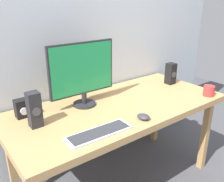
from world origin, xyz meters
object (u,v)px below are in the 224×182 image
speaker_right (171,74)px  speaker_left (34,110)px  audio_controller (22,108)px  coffee_mug (209,91)px  keyboard_primary (99,133)px  mouse (143,117)px  desk (119,112)px  monitor (82,72)px

speaker_right → speaker_left: size_ratio=0.86×
audio_controller → coffee_mug: (1.30, -0.52, -0.02)m
audio_controller → speaker_right: bearing=-6.3°
keyboard_primary → speaker_left: bearing=129.1°
mouse → audio_controller: bearing=127.0°
desk → speaker_right: (0.66, 0.08, 0.16)m
keyboard_primary → speaker_right: bearing=18.7°
coffee_mug → audio_controller: bearing=158.3°
monitor → keyboard_primary: bearing=-109.3°
speaker_right → monitor: bearing=175.4°
monitor → keyboard_primary: monitor is taller
monitor → speaker_right: (0.86, -0.07, -0.15)m
speaker_right → audio_controller: size_ratio=1.55×
mouse → coffee_mug: 0.69m
mouse → audio_controller: (-0.60, 0.50, 0.04)m
mouse → speaker_right: bearing=14.7°
audio_controller → mouse: bearing=-39.6°
keyboard_primary → coffee_mug: size_ratio=4.74×
mouse → monitor: bearing=100.1°
desk → speaker_left: speaker_left is taller
speaker_left → audio_controller: (-0.02, 0.17, -0.05)m
mouse → speaker_left: (-0.58, 0.33, 0.09)m
speaker_right → audio_controller: speaker_right is taller
monitor → keyboard_primary: (-0.14, -0.41, -0.24)m
mouse → desk: bearing=73.2°
desk → keyboard_primary: size_ratio=4.06×
keyboard_primary → audio_controller: audio_controller is taller
keyboard_primary → mouse: bearing=-3.4°
speaker_left → audio_controller: size_ratio=1.81×
keyboard_primary → monitor: bearing=70.7°
mouse → audio_controller: size_ratio=0.73×
desk → keyboard_primary: keyboard_primary is taller
speaker_left → audio_controller: 0.18m
desk → keyboard_primary: 0.43m
audio_controller → coffee_mug: size_ratio=1.43×
desk → speaker_left: bearing=174.8°
keyboard_primary → audio_controller: 0.56m
monitor → speaker_left: size_ratio=2.28×
speaker_right → desk: bearing=-172.7°
audio_controller → coffee_mug: audio_controller is taller
monitor → coffee_mug: monitor is taller
mouse → speaker_right: (0.67, 0.36, 0.08)m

